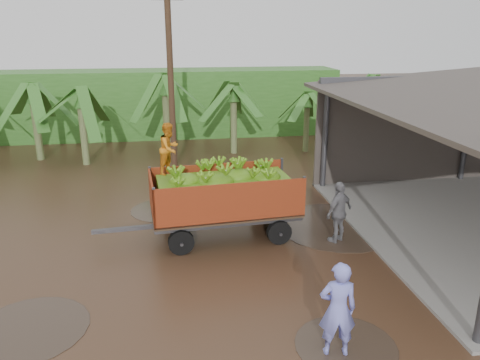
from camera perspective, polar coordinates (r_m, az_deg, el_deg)
name	(u,v)px	position (r m, az deg, el deg)	size (l,w,h in m)	color
ground	(190,270)	(11.96, -6.11, -10.91)	(100.00, 100.00, 0.00)	black
hedge_north	(139,103)	(26.82, -12.27, 9.11)	(22.00, 3.00, 3.60)	#2D661E
banana_trailer	(223,195)	(13.27, -2.06, -1.86)	(5.82, 2.35, 3.35)	#C23F1B
man_blue	(338,309)	(8.92, 11.82, -15.17)	(0.68, 0.45, 1.87)	#7A7FDF
man_grey	(339,212)	(13.34, 11.96, -3.84)	(1.04, 0.43, 1.77)	slate
utility_pole	(171,83)	(18.83, -8.42, 11.62)	(1.20, 0.24, 7.35)	#47301E
banana_plants	(6,150)	(17.69, -26.67, 3.33)	(24.79, 20.85, 4.35)	#2D661E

